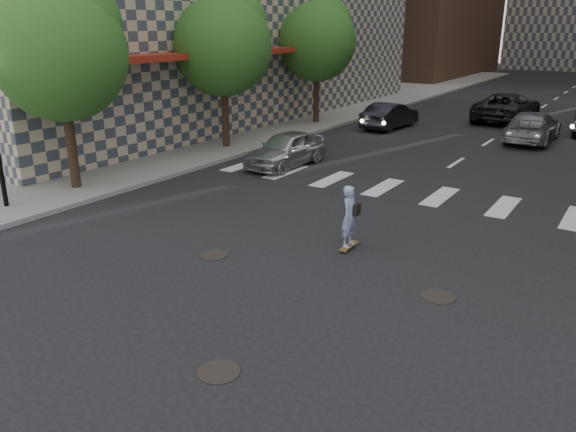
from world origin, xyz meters
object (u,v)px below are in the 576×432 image
tree_a (64,47)px  skateboarder (350,216)px  silver_sedan (286,149)px  tree_c (319,38)px  traffic_car_c (507,107)px  tree_b (226,41)px  traffic_car_a (390,116)px  traffic_car_b (533,127)px

tree_a → skateboarder: (10.01, 0.22, -3.79)m
tree_a → silver_sedan: bearing=59.3°
tree_a → skateboarder: bearing=1.3°
silver_sedan → tree_c: bearing=115.2°
traffic_car_c → silver_sedan: bearing=75.7°
tree_b → skateboarder: bearing=-37.9°
tree_c → tree_a: bearing=-90.0°
tree_b → traffic_car_a: bearing=65.8°
skateboarder → traffic_car_c: size_ratio=0.28×
tree_a → tree_b: (0.00, 8.00, 0.00)m
skateboarder → silver_sedan: bearing=132.0°
silver_sedan → traffic_car_b: 12.71m
tree_a → tree_c: 16.00m
tree_c → traffic_car_a: (3.98, 0.86, -3.96)m
skateboarder → traffic_car_a: bearing=108.7°
tree_a → silver_sedan: size_ratio=1.64×
tree_b → traffic_car_b: 14.93m
tree_a → traffic_car_c: 24.59m
traffic_car_c → tree_c: bearing=39.7°
traffic_car_a → silver_sedan: bearing=94.5°
tree_b → traffic_car_c: size_ratio=1.12×
tree_a → tree_c: bearing=90.0°
tree_c → traffic_car_b: (11.13, 1.14, -3.93)m
skateboarder → traffic_car_b: skateboarder is taller
traffic_car_a → traffic_car_b: (7.16, 0.28, 0.03)m
traffic_car_b → tree_c: bearing=6.0°
traffic_car_a → skateboarder: bearing=114.5°
tree_c → skateboarder: (10.01, -15.78, -3.79)m
silver_sedan → traffic_car_a: (0.02, 10.20, 0.00)m
traffic_car_c → traffic_car_b: bearing=115.8°
tree_a → traffic_car_a: tree_a is taller
traffic_car_b → tree_b: bearing=39.5°
tree_c → skateboarder: size_ratio=4.05×
traffic_car_a → traffic_car_c: 7.50m
tree_c → skateboarder: 19.07m
tree_b → skateboarder: size_ratio=4.05×
skateboarder → traffic_car_a: (-6.03, 16.64, -0.17)m
tree_b → silver_sedan: (3.95, -1.34, -3.96)m
silver_sedan → tree_b: bearing=163.6°
tree_a → tree_c: same height
tree_a → traffic_car_b: 20.81m
tree_c → traffic_car_a: bearing=12.3°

